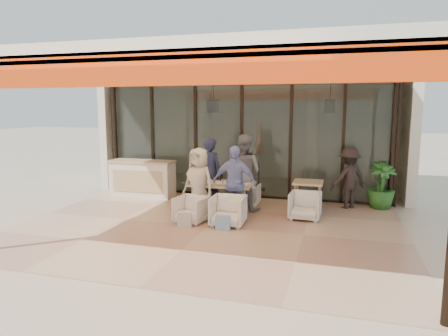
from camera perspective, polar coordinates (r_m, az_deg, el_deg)
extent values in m
plane|color=#C6B293|center=(8.54, -2.35, -8.51)|extent=(70.00, 70.00, 0.00)
cube|color=tan|center=(8.54, -2.35, -8.48)|extent=(8.00, 6.00, 0.01)
cube|color=silver|center=(8.19, -2.50, 14.12)|extent=(8.00, 6.00, 0.20)
cube|color=#EA3F0C|center=(5.48, -12.67, 13.67)|extent=(8.00, 0.12, 0.45)
cube|color=#FD5D15|center=(6.10, -9.49, 14.37)|extent=(8.00, 1.50, 0.06)
cylinder|color=black|center=(12.47, -15.24, 4.14)|extent=(0.12, 0.12, 3.20)
cylinder|color=black|center=(10.73, 22.98, 3.06)|extent=(0.12, 0.12, 3.20)
cube|color=#9EADA3|center=(11.08, 2.54, 3.90)|extent=(8.00, 0.03, 3.20)
cube|color=black|center=(11.32, 2.48, -3.99)|extent=(8.00, 0.10, 0.08)
cube|color=black|center=(11.06, 2.59, 11.98)|extent=(8.00, 0.10, 0.08)
cube|color=black|center=(12.63, -15.43, 4.19)|extent=(0.08, 0.10, 3.20)
cube|color=black|center=(12.01, -10.12, 4.15)|extent=(0.08, 0.10, 3.20)
cube|color=black|center=(11.47, -4.04, 4.06)|extent=(0.08, 0.10, 3.20)
cube|color=black|center=(11.08, 2.54, 3.90)|extent=(0.08, 0.10, 3.20)
cube|color=black|center=(10.84, 9.50, 3.69)|extent=(0.08, 0.10, 3.20)
cube|color=black|center=(10.77, 16.66, 3.41)|extent=(0.08, 0.10, 3.20)
cube|color=black|center=(10.86, 23.54, 3.09)|extent=(0.08, 0.10, 3.20)
cube|color=silver|center=(14.49, 5.83, 5.39)|extent=(9.00, 0.25, 3.40)
cube|color=silver|center=(14.34, -13.15, 5.18)|extent=(0.25, 3.50, 3.40)
cube|color=silver|center=(12.64, 24.38, 4.18)|extent=(0.25, 3.50, 3.40)
cube|color=silver|center=(12.78, 4.49, 12.60)|extent=(9.00, 3.50, 0.25)
cube|color=tan|center=(13.00, 4.32, -2.48)|extent=(8.00, 3.50, 0.02)
cylinder|color=silver|center=(13.07, -2.64, 4.19)|extent=(0.40, 0.40, 3.00)
cylinder|color=silver|center=(12.40, 12.43, 3.76)|extent=(0.40, 0.40, 3.00)
cylinder|color=black|center=(12.53, -1.53, 10.87)|extent=(0.03, 0.03, 0.70)
cube|color=black|center=(12.52, -1.52, 8.81)|extent=(0.30, 0.30, 0.40)
sphere|color=#FFBF72|center=(12.52, -1.52, 8.81)|extent=(0.18, 0.18, 0.18)
cylinder|color=black|center=(11.94, 14.98, 10.69)|extent=(0.03, 0.03, 0.70)
cube|color=black|center=(11.93, 14.89, 8.53)|extent=(0.30, 0.30, 0.40)
sphere|color=#FFBF72|center=(11.93, 14.89, 8.53)|extent=(0.18, 0.18, 0.18)
cylinder|color=black|center=(12.21, 4.97, -3.03)|extent=(0.40, 0.40, 0.05)
cylinder|color=black|center=(12.05, 5.03, 1.63)|extent=(0.04, 0.04, 2.10)
cone|color=orange|center=(11.98, 5.07, 4.72)|extent=(0.32, 0.32, 1.10)
cube|color=silver|center=(11.53, -11.56, -1.59)|extent=(1.80, 0.60, 1.00)
cube|color=tan|center=(11.45, -11.64, 0.92)|extent=(1.85, 0.65, 0.06)
cube|color=tan|center=(11.26, -12.29, -1.86)|extent=(1.50, 0.02, 0.60)
cube|color=tan|center=(9.48, -0.31, -2.27)|extent=(1.50, 0.90, 0.05)
cube|color=white|center=(9.48, -0.31, -2.12)|extent=(1.30, 0.35, 0.01)
cylinder|color=tan|center=(9.46, -4.48, -4.62)|extent=(0.06, 0.06, 0.70)
cylinder|color=tan|center=(9.11, 2.87, -5.13)|extent=(0.06, 0.06, 0.70)
cylinder|color=tan|center=(10.05, -3.19, -3.82)|extent=(0.06, 0.06, 0.70)
cylinder|color=tan|center=(9.71, 3.75, -4.26)|extent=(0.06, 0.06, 0.70)
cylinder|color=white|center=(9.46, -3.18, -1.78)|extent=(0.06, 0.06, 0.11)
cylinder|color=white|center=(9.73, -1.39, -1.49)|extent=(0.06, 0.06, 0.11)
cylinder|color=white|center=(9.36, -0.19, -1.89)|extent=(0.06, 0.06, 0.11)
cylinder|color=white|center=(9.56, 1.72, -1.67)|extent=(0.06, 0.06, 0.11)
cylinder|color=white|center=(9.15, 2.34, -2.14)|extent=(0.06, 0.06, 0.11)
cylinder|color=white|center=(9.68, -3.35, -1.55)|extent=(0.06, 0.06, 0.11)
cylinder|color=maroon|center=(9.77, -3.16, -1.30)|extent=(0.07, 0.07, 0.16)
cylinder|color=black|center=(9.76, -0.41, -1.31)|extent=(0.09, 0.09, 0.17)
cylinder|color=black|center=(9.74, -0.41, -0.76)|extent=(0.10, 0.10, 0.01)
cylinder|color=white|center=(9.34, -3.49, -2.25)|extent=(0.22, 0.22, 0.01)
cylinder|color=white|center=(9.08, 1.88, -2.55)|extent=(0.22, 0.22, 0.01)
cylinder|color=white|center=(9.91, -2.28, -1.60)|extent=(0.22, 0.22, 0.01)
cylinder|color=white|center=(9.67, 2.79, -1.86)|extent=(0.22, 0.22, 0.01)
imported|color=silver|center=(10.57, -1.03, -3.19)|extent=(0.68, 0.64, 0.70)
imported|color=silver|center=(10.36, 3.42, -3.67)|extent=(0.61, 0.58, 0.62)
imported|color=silver|center=(8.82, -4.70, -5.76)|extent=(0.73, 0.69, 0.65)
imported|color=silver|center=(8.56, 0.58, -5.94)|extent=(0.73, 0.69, 0.72)
imported|color=#181F35|center=(10.00, -1.89, -0.72)|extent=(0.75, 0.60, 1.78)
imported|color=slate|center=(9.77, 2.80, -0.66)|extent=(1.05, 0.90, 1.88)
imported|color=beige|center=(9.18, -3.63, -2.10)|extent=(0.90, 0.72, 1.62)
imported|color=#7887C8|center=(8.92, 1.45, -2.15)|extent=(1.00, 0.43, 1.69)
cube|color=silver|center=(8.51, -5.66, -7.42)|extent=(0.30, 0.10, 0.34)
cube|color=#99BFD8|center=(8.24, -0.17, -7.91)|extent=(0.30, 0.10, 0.34)
cube|color=tan|center=(9.87, 11.94, -2.03)|extent=(0.70, 0.70, 0.05)
cylinder|color=tan|center=(9.70, 10.09, -4.40)|extent=(0.05, 0.05, 0.70)
cylinder|color=tan|center=(9.66, 13.40, -4.56)|extent=(0.05, 0.05, 0.70)
cylinder|color=tan|center=(10.24, 10.43, -3.71)|extent=(0.05, 0.05, 0.70)
cylinder|color=tan|center=(10.20, 13.56, -3.86)|extent=(0.05, 0.05, 0.70)
imported|color=silver|center=(9.22, 11.51, -5.13)|extent=(0.71, 0.66, 0.70)
imported|color=black|center=(10.39, 17.35, -1.45)|extent=(1.13, 1.05, 1.53)
imported|color=#1E5919|center=(10.65, 21.59, -2.37)|extent=(0.81, 0.81, 1.18)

